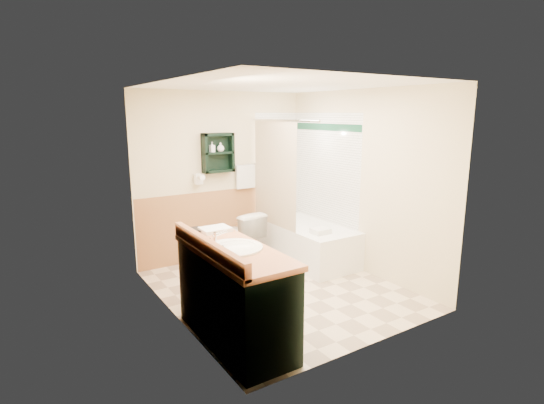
% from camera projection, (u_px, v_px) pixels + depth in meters
% --- Properties ---
extents(floor, '(3.00, 3.00, 0.00)m').
position_uv_depth(floor, '(279.00, 289.00, 5.14)').
color(floor, beige).
rests_on(floor, ground).
extents(back_wall, '(2.60, 0.04, 2.40)m').
position_uv_depth(back_wall, '(222.00, 176.00, 6.15)').
color(back_wall, '#F7EAC1').
rests_on(back_wall, ground).
extents(left_wall, '(0.04, 3.00, 2.40)m').
position_uv_depth(left_wall, '(169.00, 205.00, 4.20)').
color(left_wall, '#F7EAC1').
rests_on(left_wall, ground).
extents(right_wall, '(0.04, 3.00, 2.40)m').
position_uv_depth(right_wall, '(363.00, 182.00, 5.59)').
color(right_wall, '#F7EAC1').
rests_on(right_wall, ground).
extents(ceiling, '(2.60, 3.00, 0.04)m').
position_uv_depth(ceiling, '(280.00, 83.00, 4.64)').
color(ceiling, white).
rests_on(ceiling, back_wall).
extents(wainscot_left, '(2.98, 2.98, 1.00)m').
position_uv_depth(wainscot_left, '(176.00, 271.00, 4.36)').
color(wainscot_left, '#B67B49').
rests_on(wainscot_left, left_wall).
extents(wainscot_back, '(2.58, 2.58, 1.00)m').
position_uv_depth(wainscot_back, '(224.00, 223.00, 6.26)').
color(wainscot_back, '#B67B49').
rests_on(wainscot_back, back_wall).
extents(mirror_frame, '(1.30, 1.30, 1.00)m').
position_uv_depth(mirror_frame, '(194.00, 183.00, 3.71)').
color(mirror_frame, '#9B6132').
rests_on(mirror_frame, left_wall).
extents(mirror_glass, '(1.20, 1.20, 0.90)m').
position_uv_depth(mirror_glass, '(195.00, 183.00, 3.71)').
color(mirror_glass, white).
rests_on(mirror_glass, left_wall).
extents(tile_right, '(1.50, 1.50, 2.10)m').
position_uv_depth(tile_right, '(324.00, 186.00, 6.22)').
color(tile_right, white).
rests_on(tile_right, right_wall).
extents(tile_back, '(0.95, 0.95, 2.10)m').
position_uv_depth(tile_back, '(282.00, 181.00, 6.68)').
color(tile_back, white).
rests_on(tile_back, back_wall).
extents(tile_accent, '(1.50, 1.50, 0.10)m').
position_uv_depth(tile_accent, '(325.00, 127.00, 6.04)').
color(tile_accent, '#12412A').
rests_on(tile_accent, right_wall).
extents(wall_shelf, '(0.45, 0.15, 0.55)m').
position_uv_depth(wall_shelf, '(218.00, 153.00, 5.93)').
color(wall_shelf, black).
rests_on(wall_shelf, back_wall).
extents(hair_dryer, '(0.10, 0.24, 0.18)m').
position_uv_depth(hair_dryer, '(198.00, 179.00, 5.86)').
color(hair_dryer, white).
rests_on(hair_dryer, back_wall).
extents(towel_bar, '(0.40, 0.06, 0.40)m').
position_uv_depth(towel_bar, '(245.00, 165.00, 6.24)').
color(towel_bar, silver).
rests_on(towel_bar, back_wall).
extents(curtain_rod, '(0.03, 1.60, 0.03)m').
position_uv_depth(curtain_rod, '(282.00, 120.00, 5.63)').
color(curtain_rod, silver).
rests_on(curtain_rod, back_wall).
extents(shower_curtain, '(1.05, 1.05, 1.70)m').
position_uv_depth(shower_curtain, '(274.00, 182.00, 5.95)').
color(shower_curtain, '#C5B695').
rests_on(shower_curtain, curtain_rod).
extents(vanity, '(0.59, 1.43, 0.90)m').
position_uv_depth(vanity, '(235.00, 295.00, 3.90)').
color(vanity, black).
rests_on(vanity, ground).
extents(bathtub, '(0.79, 1.50, 0.53)m').
position_uv_depth(bathtub, '(308.00, 243.00, 6.10)').
color(bathtub, white).
rests_on(bathtub, ground).
extents(toilet, '(0.51, 0.79, 0.73)m').
position_uv_depth(toilet, '(241.00, 237.00, 6.05)').
color(toilet, white).
rests_on(toilet, ground).
extents(counter_towel, '(0.30, 0.23, 0.04)m').
position_uv_depth(counter_towel, '(215.00, 229.00, 4.36)').
color(counter_towel, silver).
rests_on(counter_towel, vanity).
extents(vanity_book, '(0.16, 0.05, 0.21)m').
position_uv_depth(vanity_book, '(185.00, 222.00, 4.33)').
color(vanity_book, black).
rests_on(vanity_book, vanity).
extents(tub_towel, '(0.23, 0.19, 0.07)m').
position_uv_depth(tub_towel, '(320.00, 231.00, 5.62)').
color(tub_towel, silver).
rests_on(tub_towel, bathtub).
extents(soap_bottle_a, '(0.08, 0.15, 0.06)m').
position_uv_depth(soap_bottle_a, '(212.00, 150.00, 5.87)').
color(soap_bottle_a, white).
rests_on(soap_bottle_a, wall_shelf).
extents(soap_bottle_b, '(0.13, 0.15, 0.10)m').
position_uv_depth(soap_bottle_b, '(221.00, 148.00, 5.93)').
color(soap_bottle_b, white).
rests_on(soap_bottle_b, wall_shelf).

